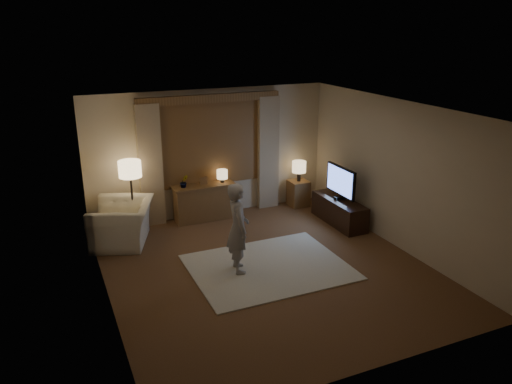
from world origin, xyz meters
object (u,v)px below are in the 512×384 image
sideboard (204,203)px  person (238,228)px  tv_stand (339,211)px  armchair (123,223)px  side_table (298,193)px

sideboard → person: bearing=-95.0°
tv_stand → person: size_ratio=0.95×
armchair → person: bearing=59.0°
armchair → side_table: armchair is taller
sideboard → tv_stand: 2.72m
sideboard → person: 2.42m
side_table → tv_stand: side_table is taller
sideboard → person: size_ratio=0.81×
armchair → side_table: size_ratio=2.10×
sideboard → tv_stand: bearing=-28.2°
tv_stand → person: person is taller
sideboard → side_table: size_ratio=2.14×
armchair → side_table: 3.88m
armchair → tv_stand: (4.11, -0.78, -0.13)m
armchair → tv_stand: 4.18m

